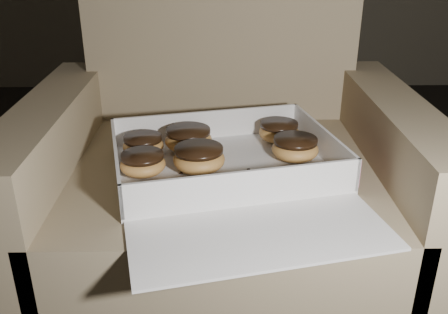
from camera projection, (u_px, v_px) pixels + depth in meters
armchair at (223, 196)px, 1.12m from camera, size 0.81×0.68×0.84m
bakery_box at (231, 173)px, 0.94m from camera, size 0.51×0.57×0.07m
donut_a at (279, 131)px, 1.09m from camera, size 0.09×0.09×0.04m
donut_b at (189, 139)px, 1.04m from camera, size 0.10×0.10×0.05m
donut_c at (143, 163)px, 0.94m from camera, size 0.09×0.09×0.04m
donut_d at (295, 148)px, 1.00m from camera, size 0.09×0.09×0.05m
donut_e at (199, 158)px, 0.95m from camera, size 0.10×0.10×0.05m
donut_f at (143, 145)px, 1.02m from camera, size 0.08×0.08×0.04m
crumb_a at (258, 196)px, 0.87m from camera, size 0.01×0.01×0.00m
crumb_b at (205, 187)px, 0.90m from camera, size 0.01×0.01×0.00m
crumb_c at (181, 173)px, 0.95m from camera, size 0.01×0.01×0.00m
crumb_d at (176, 195)px, 0.87m from camera, size 0.01×0.01×0.00m
crumb_e at (249, 169)px, 0.96m from camera, size 0.01×0.01×0.00m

